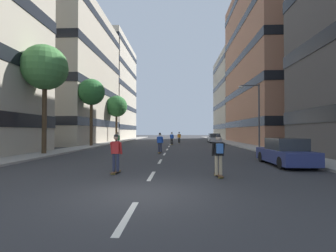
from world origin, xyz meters
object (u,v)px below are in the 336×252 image
(parked_car_mid, at_px, (214,138))
(streetlamp_right, at_px, (255,109))
(street_tree_far, at_px, (116,106))
(skater_4, at_px, (179,137))
(street_tree_mid, at_px, (91,93))
(parked_car_near, at_px, (285,153))
(skater_2, at_px, (219,153))
(skater_5, at_px, (116,152))
(street_tree_near, at_px, (45,68))
(skater_0, at_px, (160,142))
(skater_3, at_px, (172,138))
(skater_1, at_px, (118,139))

(parked_car_mid, xyz_separation_m, streetlamp_right, (1.85, -15.80, 3.44))
(street_tree_far, bearing_deg, skater_4, -16.49)
(parked_car_mid, distance_m, street_tree_mid, 20.87)
(parked_car_mid, relative_size, street_tree_far, 0.55)
(parked_car_near, bearing_deg, skater_2, -139.82)
(parked_car_near, distance_m, skater_5, 9.24)
(street_tree_far, height_order, streetlamp_right, street_tree_far)
(parked_car_near, height_order, skater_4, skater_4)
(street_tree_near, xyz_separation_m, skater_0, (9.11, 2.16, -5.98))
(skater_3, bearing_deg, skater_4, 77.59)
(skater_1, bearing_deg, skater_4, 58.27)
(parked_car_near, relative_size, streetlamp_right, 0.68)
(street_tree_far, height_order, skater_0, street_tree_far)
(street_tree_near, relative_size, street_tree_far, 1.10)
(street_tree_near, bearing_deg, skater_2, -35.55)
(skater_1, bearing_deg, parked_car_near, -46.81)
(streetlamp_right, bearing_deg, street_tree_near, -162.28)
(parked_car_mid, relative_size, skater_5, 2.47)
(skater_2, bearing_deg, parked_car_near, 40.18)
(streetlamp_right, xyz_separation_m, skater_1, (-14.66, 2.49, -3.15))
(street_tree_mid, bearing_deg, skater_3, 24.20)
(skater_5, bearing_deg, skater_2, -8.46)
(skater_0, bearing_deg, street_tree_mid, 137.14)
(streetlamp_right, bearing_deg, skater_1, 170.37)
(street_tree_mid, bearing_deg, skater_1, -30.10)
(skater_3, bearing_deg, streetlamp_right, -46.43)
(parked_car_near, xyz_separation_m, skater_3, (-6.83, 20.28, 0.29))
(skater_0, distance_m, skater_4, 17.68)
(parked_car_near, height_order, street_tree_far, street_tree_far)
(parked_car_mid, xyz_separation_m, skater_2, (-4.26, -30.56, 0.32))
(street_tree_near, height_order, street_tree_mid, street_tree_near)
(parked_car_mid, bearing_deg, skater_0, -111.07)
(parked_car_mid, height_order, skater_4, skater_4)
(skater_3, bearing_deg, skater_5, -94.76)
(skater_3, bearing_deg, skater_1, -132.06)
(parked_car_mid, xyz_separation_m, skater_0, (-7.53, -19.55, 0.29))
(street_tree_mid, relative_size, skater_2, 4.62)
(parked_car_mid, bearing_deg, skater_2, -97.94)
(street_tree_mid, distance_m, skater_2, 23.75)
(skater_3, xyz_separation_m, skater_4, (1.04, 4.73, 0.00))
(street_tree_near, height_order, streetlamp_right, street_tree_near)
(skater_2, xyz_separation_m, skater_3, (-2.57, 23.88, -0.03))
(street_tree_mid, distance_m, skater_4, 15.28)
(parked_car_mid, relative_size, street_tree_near, 0.51)
(skater_5, bearing_deg, skater_0, 83.21)
(street_tree_near, distance_m, street_tree_far, 22.98)
(skater_0, height_order, skater_3, same)
(streetlamp_right, bearing_deg, parked_car_near, -99.39)
(street_tree_mid, relative_size, skater_3, 4.62)
(street_tree_mid, bearing_deg, skater_2, -57.54)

